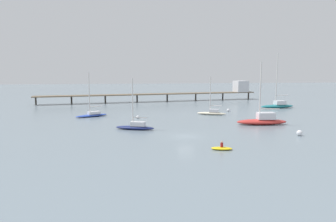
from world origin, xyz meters
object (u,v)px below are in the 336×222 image
(mooring_buoy_mid, at_px, (228,110))
(sailboat_blue, at_px, (92,114))
(sailboat_navy, at_px, (135,126))
(mooring_buoy_near, at_px, (138,117))
(sailboat_teal, at_px, (278,105))
(sailboat_cream, at_px, (212,112))
(sailboat_red, at_px, (263,120))
(dinghy_yellow, at_px, (222,148))
(pier, at_px, (193,91))
(mooring_buoy_inner, at_px, (299,133))

(mooring_buoy_mid, bearing_deg, sailboat_blue, -173.17)
(sailboat_navy, height_order, mooring_buoy_near, sailboat_navy)
(sailboat_teal, distance_m, sailboat_cream, 23.67)
(sailboat_teal, relative_size, mooring_buoy_mid, 19.78)
(sailboat_red, relative_size, dinghy_yellow, 3.99)
(sailboat_red, relative_size, mooring_buoy_mid, 15.74)
(pier, bearing_deg, sailboat_navy, -112.80)
(sailboat_red, relative_size, sailboat_blue, 1.21)
(mooring_buoy_inner, distance_m, mooring_buoy_near, 32.16)
(sailboat_teal, height_order, mooring_buoy_near, sailboat_teal)
(sailboat_red, xyz_separation_m, dinghy_yellow, (-13.53, -17.47, -0.66))
(pier, bearing_deg, sailboat_teal, -53.00)
(dinghy_yellow, xyz_separation_m, mooring_buoy_near, (-9.40, 28.07, 0.13))
(sailboat_cream, xyz_separation_m, mooring_buoy_mid, (5.50, 4.56, -0.24))
(mooring_buoy_inner, height_order, mooring_buoy_near, mooring_buoy_inner)
(pier, height_order, dinghy_yellow, pier)
(dinghy_yellow, bearing_deg, sailboat_navy, 123.52)
(mooring_buoy_inner, bearing_deg, sailboat_navy, 160.52)
(sailboat_blue, relative_size, mooring_buoy_mid, 12.99)
(sailboat_blue, distance_m, sailboat_teal, 49.33)
(mooring_buoy_inner, height_order, mooring_buoy_mid, mooring_buoy_inner)
(mooring_buoy_inner, bearing_deg, mooring_buoy_near, 138.63)
(sailboat_red, height_order, mooring_buoy_inner, sailboat_red)
(sailboat_navy, xyz_separation_m, sailboat_cream, (18.19, 16.15, -0.02))
(sailboat_teal, bearing_deg, sailboat_navy, -146.23)
(pier, bearing_deg, mooring_buoy_mid, -85.41)
(sailboat_teal, xyz_separation_m, dinghy_yellow, (-29.11, -42.12, -0.64))
(sailboat_navy, relative_size, dinghy_yellow, 2.99)
(sailboat_navy, distance_m, mooring_buoy_near, 12.41)
(sailboat_teal, distance_m, dinghy_yellow, 51.20)
(sailboat_navy, xyz_separation_m, dinghy_yellow, (10.40, -15.70, -0.42))
(sailboat_cream, xyz_separation_m, dinghy_yellow, (-7.79, -31.85, -0.40))
(pier, xyz_separation_m, sailboat_teal, (18.23, -24.20, -2.50))
(pier, xyz_separation_m, mooring_buoy_mid, (2.40, -29.90, -2.97))
(sailboat_red, distance_m, mooring_buoy_mid, 18.95)
(sailboat_blue, height_order, dinghy_yellow, sailboat_blue)
(sailboat_blue, relative_size, sailboat_cream, 1.08)
(pier, relative_size, sailboat_blue, 7.47)
(sailboat_blue, height_order, sailboat_teal, sailboat_teal)
(pier, height_order, mooring_buoy_near, pier)
(sailboat_teal, bearing_deg, mooring_buoy_mid, -160.16)
(dinghy_yellow, xyz_separation_m, mooring_buoy_mid, (13.28, 36.41, 0.16))
(dinghy_yellow, bearing_deg, sailboat_teal, 55.35)
(sailboat_navy, relative_size, sailboat_blue, 0.91)
(sailboat_blue, distance_m, dinghy_yellow, 37.79)
(sailboat_cream, height_order, mooring_buoy_inner, sailboat_cream)
(pier, distance_m, mooring_buoy_near, 43.40)
(sailboat_red, relative_size, sailboat_cream, 1.31)
(sailboat_cream, distance_m, mooring_buoy_mid, 7.14)
(sailboat_navy, height_order, mooring_buoy_mid, sailboat_navy)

